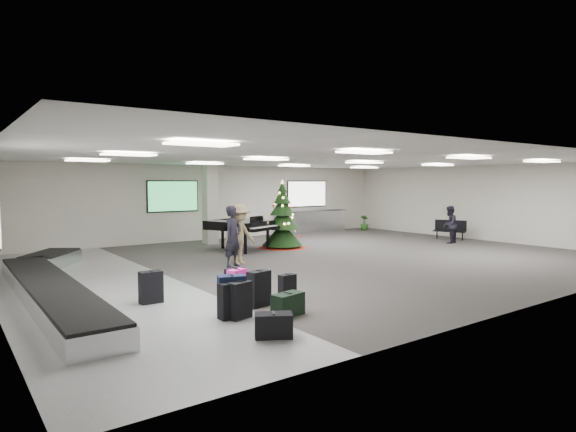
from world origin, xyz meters
TOP-DOWN VIEW (x-y plane):
  - ground at (0.00, 0.00)m, footprint 18.00×18.00m
  - room_envelope at (-0.38, 0.67)m, footprint 18.02×14.02m
  - baggage_carousel at (-7.84, -0.08)m, footprint 2.28×9.71m
  - service_counter at (5.00, 6.65)m, footprint 4.05×0.65m
  - suitcase_0 at (-5.46, -4.35)m, footprint 0.48×0.35m
  - suitcase_1 at (-4.71, -3.82)m, footprint 0.50×0.32m
  - pink_suitcase at (-4.76, -3.04)m, footprint 0.46×0.35m
  - suitcase_3 at (-4.71, -2.86)m, footprint 0.47×0.35m
  - navy_suitcase at (-5.49, -4.12)m, footprint 0.56×0.44m
  - suitcase_5 at (-5.58, -4.25)m, footprint 0.44×0.24m
  - green_duffel at (-4.63, -4.69)m, footprint 0.68×0.44m
  - suitcase_7 at (-3.90, -3.67)m, footprint 0.37×0.21m
  - suitcase_8 at (-6.35, -2.32)m, footprint 0.45×0.26m
  - black_duffel at (-5.56, -5.58)m, footprint 0.68×0.58m
  - christmas_tree at (0.66, 2.96)m, footprint 1.81×1.81m
  - grand_piano at (-0.94, 3.29)m, footprint 2.40×2.70m
  - bench at (8.05, 0.79)m, footprint 0.98×1.39m
  - traveler_a at (-2.89, 0.42)m, footprint 0.77×0.66m
  - traveler_b at (-2.52, 0.70)m, footprint 1.29×0.91m
  - traveler_bench at (6.91, 0.05)m, footprint 0.87×0.75m
  - potted_plant_left at (2.79, 5.87)m, footprint 0.62×0.59m
  - potted_plant_right at (7.91, 5.86)m, footprint 0.56×0.56m

SIDE VIEW (x-z plane):
  - ground at x=0.00m, z-range 0.00..0.00m
  - black_duffel at x=-5.56m, z-range -0.01..0.40m
  - green_duffel at x=-4.63m, z-range -0.01..0.43m
  - baggage_carousel at x=-7.84m, z-range 0.00..0.43m
  - suitcase_7 at x=-3.90m, z-range -0.01..0.54m
  - suitcase_3 at x=-4.71m, z-range -0.01..0.64m
  - pink_suitcase at x=-4.76m, z-range -0.01..0.64m
  - suitcase_5 at x=-5.58m, z-range -0.01..0.67m
  - suitcase_8 at x=-6.35m, z-range -0.01..0.67m
  - suitcase_0 at x=-5.46m, z-range -0.01..0.68m
  - suitcase_1 at x=-4.71m, z-range -0.01..0.73m
  - navy_suitcase at x=-5.49m, z-range -0.01..0.77m
  - potted_plant_right at x=7.91m, z-range 0.00..0.78m
  - potted_plant_left at x=2.79m, z-range 0.00..0.88m
  - bench at x=8.05m, z-range 0.05..0.89m
  - service_counter at x=5.00m, z-range 0.01..1.09m
  - traveler_bench at x=6.91m, z-range 0.00..1.52m
  - christmas_tree at x=0.66m, z-range -0.41..2.18m
  - traveler_a at x=-2.89m, z-range 0.00..1.79m
  - grand_piano at x=-0.94m, z-range 0.27..1.54m
  - traveler_b at x=-2.52m, z-range 0.00..1.82m
  - room_envelope at x=-0.38m, z-range 0.73..3.94m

